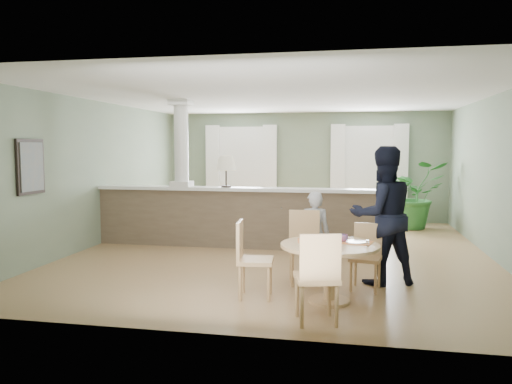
% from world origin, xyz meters
% --- Properties ---
extents(ground, '(8.00, 8.00, 0.00)m').
position_xyz_m(ground, '(0.00, 0.00, 0.00)').
color(ground, tan).
rests_on(ground, ground).
extents(room_shell, '(7.02, 8.02, 2.71)m').
position_xyz_m(room_shell, '(-0.03, 0.63, 1.81)').
color(room_shell, gray).
rests_on(room_shell, ground).
extents(pony_wall, '(5.32, 0.38, 2.70)m').
position_xyz_m(pony_wall, '(-0.99, 0.20, 0.71)').
color(pony_wall, brown).
rests_on(pony_wall, ground).
extents(sofa, '(2.92, 1.87, 0.80)m').
position_xyz_m(sofa, '(-0.33, 1.57, 0.40)').
color(sofa, '#8F664E').
rests_on(sofa, ground).
extents(houseplant, '(1.70, 1.59, 1.53)m').
position_xyz_m(houseplant, '(2.57, 3.08, 0.76)').
color(houseplant, '#276328').
rests_on(houseplant, ground).
extents(dining_table, '(1.16, 1.16, 0.80)m').
position_xyz_m(dining_table, '(0.97, -2.74, 0.56)').
color(dining_table, tan).
rests_on(dining_table, ground).
extents(chair_far_boy, '(0.50, 0.50, 0.97)m').
position_xyz_m(chair_far_boy, '(0.59, -1.90, 0.54)').
color(chair_far_boy, tan).
rests_on(chair_far_boy, ground).
extents(chair_far_man, '(0.45, 0.45, 0.85)m').
position_xyz_m(chair_far_man, '(1.41, -2.07, 0.47)').
color(chair_far_man, tan).
rests_on(chair_far_man, ground).
extents(chair_near, '(0.53, 0.53, 0.97)m').
position_xyz_m(chair_near, '(0.88, -3.53, 0.54)').
color(chair_near, tan).
rests_on(chair_near, ground).
extents(chair_side, '(0.47, 0.47, 0.94)m').
position_xyz_m(chair_side, '(-0.01, -2.73, 0.52)').
color(chair_side, tan).
rests_on(chair_side, ground).
extents(child_person, '(0.46, 0.31, 1.22)m').
position_xyz_m(child_person, '(0.69, -1.58, 0.61)').
color(child_person, '#ACABB1').
rests_on(child_person, ground).
extents(man_person, '(1.10, 1.00, 1.85)m').
position_xyz_m(man_person, '(1.62, -1.78, 0.93)').
color(man_person, black).
rests_on(man_person, ground).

